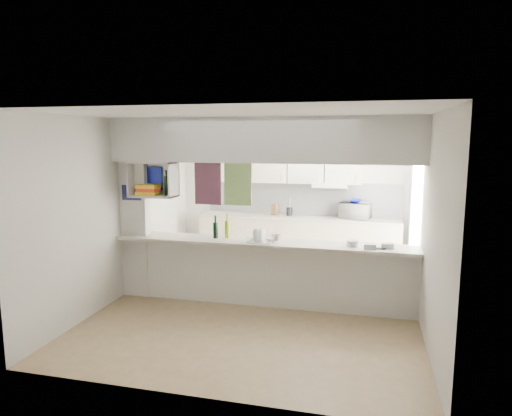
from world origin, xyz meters
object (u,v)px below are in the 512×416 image
(dish_rack, at_px, (262,236))
(wine_bottles, at_px, (222,229))
(bowl, at_px, (355,201))
(microwave, at_px, (355,211))

(dish_rack, xyz_separation_m, wine_bottles, (-0.62, 0.12, 0.05))
(bowl, bearing_deg, wine_bottles, -130.66)
(microwave, distance_m, wine_bottles, 2.74)
(bowl, height_order, dish_rack, bowl)
(bowl, distance_m, dish_rack, 2.51)
(microwave, distance_m, bowl, 0.17)
(dish_rack, height_order, wine_bottles, wine_bottles)
(bowl, height_order, wine_bottles, wine_bottles)
(dish_rack, bearing_deg, bowl, 70.16)
(microwave, relative_size, dish_rack, 1.28)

